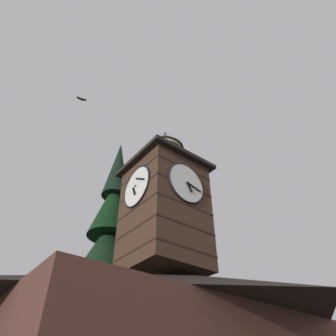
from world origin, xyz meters
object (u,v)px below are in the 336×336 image
object	(u,v)px
clock_tower	(165,205)
pine_tree_behind	(102,296)
flying_bird_high	(81,99)
moon	(108,326)

from	to	relation	value
clock_tower	pine_tree_behind	size ratio (longest dim) A/B	0.50
flying_bird_high	clock_tower	bearing A→B (deg)	141.72
clock_tower	pine_tree_behind	bearing A→B (deg)	-85.13
flying_bird_high	moon	bearing A→B (deg)	-122.62
pine_tree_behind	flying_bird_high	world-z (taller)	flying_bird_high
clock_tower	flying_bird_high	size ratio (longest dim) A/B	13.22
clock_tower	pine_tree_behind	world-z (taller)	pine_tree_behind
moon	flying_bird_high	bearing A→B (deg)	57.38
moon	flying_bird_high	distance (m)	46.85
clock_tower	flying_bird_high	bearing A→B (deg)	-38.28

